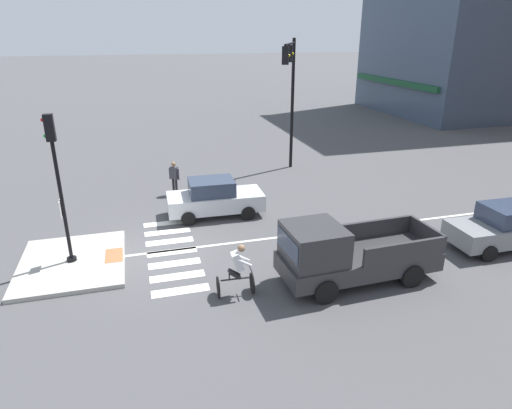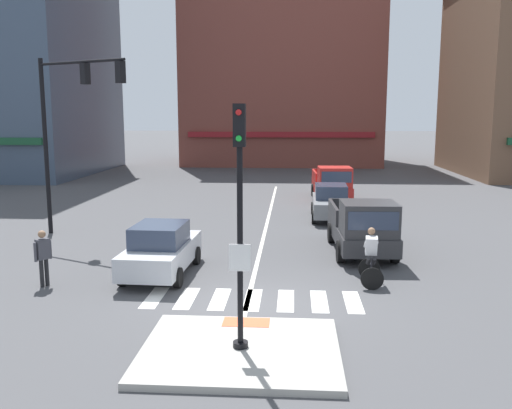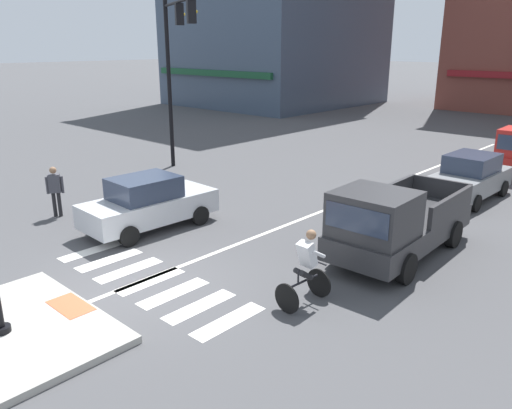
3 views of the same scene
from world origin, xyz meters
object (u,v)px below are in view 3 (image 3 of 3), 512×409
(car_silver_westbound_near, at_px, (148,203))
(car_grey_eastbound_far, at_px, (469,177))
(pickup_truck_charcoal_eastbound_mid, at_px, (394,224))
(traffic_light_mast, at_px, (175,56))
(pedestrian_at_curb_left, at_px, (55,188))
(cyclist, at_px, (306,267))

(car_silver_westbound_near, xyz_separation_m, car_grey_eastbound_far, (5.90, 9.78, 0.00))
(pickup_truck_charcoal_eastbound_mid, bearing_deg, traffic_light_mast, 169.24)
(traffic_light_mast, xyz_separation_m, car_silver_westbound_near, (4.95, -5.16, -4.12))
(car_silver_westbound_near, relative_size, pickup_truck_charcoal_eastbound_mid, 0.80)
(car_silver_westbound_near, bearing_deg, pedestrian_at_curb_left, -156.11)
(car_grey_eastbound_far, bearing_deg, cyclist, -87.19)
(car_silver_westbound_near, distance_m, cyclist, 6.43)
(traffic_light_mast, relative_size, pickup_truck_charcoal_eastbound_mid, 1.39)
(car_grey_eastbound_far, distance_m, cyclist, 10.30)
(traffic_light_mast, height_order, car_silver_westbound_near, traffic_light_mast)
(car_silver_westbound_near, height_order, car_grey_eastbound_far, same)
(pickup_truck_charcoal_eastbound_mid, bearing_deg, cyclist, -92.92)
(traffic_light_mast, xyz_separation_m, pickup_truck_charcoal_eastbound_mid, (11.53, -2.19, -3.96))
(traffic_light_mast, bearing_deg, car_silver_westbound_near, -46.19)
(car_silver_westbound_near, distance_m, car_grey_eastbound_far, 11.43)
(traffic_light_mast, bearing_deg, cyclist, -26.51)
(car_grey_eastbound_far, height_order, pickup_truck_charcoal_eastbound_mid, pickup_truck_charcoal_eastbound_mid)
(car_silver_westbound_near, height_order, pickup_truck_charcoal_eastbound_mid, pickup_truck_charcoal_eastbound_mid)
(car_silver_westbound_near, xyz_separation_m, cyclist, (6.41, -0.51, 0.06))
(car_grey_eastbound_far, bearing_deg, traffic_light_mast, -156.91)
(traffic_light_mast, distance_m, car_silver_westbound_near, 8.25)
(cyclist, bearing_deg, traffic_light_mast, 153.49)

